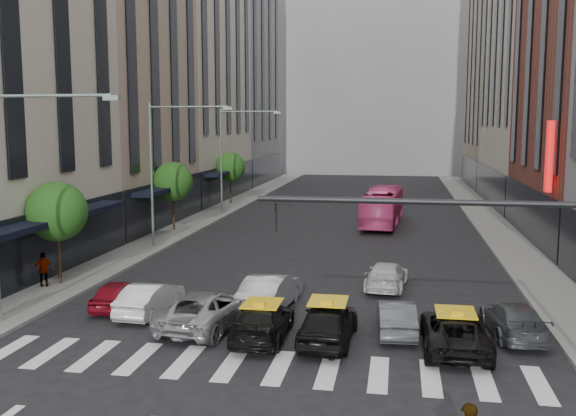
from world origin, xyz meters
The scene contains 29 objects.
ground centered at (0.00, 0.00, 0.00)m, with size 160.00×160.00×0.00m, color black.
sidewalk_left centered at (-11.50, 30.00, 0.07)m, with size 3.00×96.00×0.15m, color slate.
sidewalk_right centered at (11.50, 30.00, 0.07)m, with size 3.00×96.00×0.15m, color slate.
building_left_b centered at (-17.00, 28.00, 12.00)m, with size 8.00×16.00×24.00m, color tan.
building_left_c centered at (-17.00, 46.00, 18.00)m, with size 8.00×20.00×36.00m, color beige.
building_left_d centered at (-17.00, 65.00, 15.00)m, with size 8.00×18.00×30.00m, color gray.
building_right_d centered at (17.00, 65.00, 14.00)m, with size 8.00×18.00×28.00m, color tan.
building_far centered at (0.00, 85.00, 18.00)m, with size 30.00×10.00×36.00m, color gray.
tree_near centered at (-11.80, 10.00, 3.65)m, with size 2.88×2.88×4.95m.
tree_mid centered at (-11.80, 26.00, 3.65)m, with size 2.88×2.88×4.95m.
tree_far centered at (-11.80, 42.00, 3.65)m, with size 2.88×2.88×4.95m.
streetlamp_near centered at (-10.04, 4.00, 5.90)m, with size 5.38×0.25×9.00m.
streetlamp_mid centered at (-10.04, 20.00, 5.90)m, with size 5.38×0.25×9.00m.
streetlamp_far centered at (-10.04, 36.00, 5.90)m, with size 5.38×0.25×9.00m.
traffic_signal centered at (7.69, -1.00, 4.47)m, with size 10.10×0.20×6.00m.
liberty_sign centered at (12.60, 20.00, 6.00)m, with size 0.30×0.70×4.00m.
car_red centered at (-7.40, 6.93, 0.61)m, with size 1.45×3.60×1.23m, color maroon.
car_white_front centered at (-5.72, 6.37, 0.67)m, with size 1.41×4.05×1.33m, color silver.
car_silver centered at (-2.90, 5.11, 0.73)m, with size 2.42×5.25×1.46m, color #98989D.
taxi_left centered at (-0.51, 4.13, 0.66)m, with size 1.86×4.57×1.33m, color black.
taxi_center centered at (1.90, 4.11, 0.76)m, with size 1.81×4.49×1.53m, color black.
car_grey_mid centered at (4.30, 5.64, 0.63)m, with size 1.34×3.84×1.27m, color #474B50.
taxi_right centered at (6.33, 4.18, 0.67)m, with size 2.21×4.80×1.33m, color black.
car_grey_curb centered at (8.58, 6.01, 0.64)m, with size 1.78×4.38×1.27m, color #3C4043.
car_row2_left centered at (-0.99, 7.97, 0.77)m, with size 1.62×4.66×1.53m, color #A9A9AE.
car_row2_right centered at (3.82, 12.29, 0.63)m, with size 1.76×4.32×1.25m, color silver.
bus centered at (3.10, 31.70, 1.44)m, with size 2.41×10.32×2.87m, color #E14284.
rider centered at (5.81, -4.98, 1.85)m, with size 0.68×0.45×1.86m, color gray.
pedestrian_far centered at (-12.20, 9.27, 0.97)m, with size 0.96×0.40×1.64m, color gray.
Camera 1 is at (4.29, -18.02, 7.84)m, focal length 40.00 mm.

